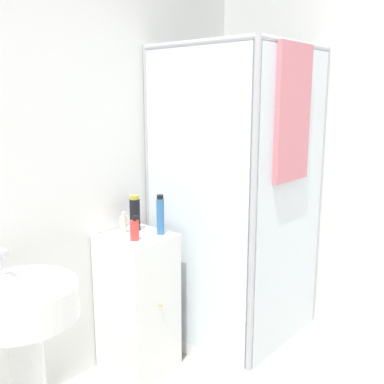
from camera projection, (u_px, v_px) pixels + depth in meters
The scene contains 8 objects.
wall_back at pixel (20, 175), 2.27m from camera, with size 6.40×0.06×2.50m, color white.
shower_enclosure at pixel (239, 263), 2.96m from camera, with size 0.84×0.87×1.95m.
vanity_cabinet at pixel (138, 302), 2.72m from camera, with size 0.37×0.40×0.84m.
sink at pixel (24, 330), 1.96m from camera, with size 0.48×0.48×0.98m.
soap_dispenser at pixel (135, 230), 2.53m from camera, with size 0.05×0.05×0.15m.
shampoo_bottle_tall_black at pixel (135, 213), 2.71m from camera, with size 0.06×0.06×0.22m.
shampoo_bottle_blue at pixel (160, 215), 2.63m from camera, with size 0.05×0.05×0.24m.
lotion_bottle_white at pixel (123, 224), 2.67m from camera, with size 0.04×0.04×0.13m.
Camera 1 is at (-1.13, -0.42, 1.64)m, focal length 42.00 mm.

